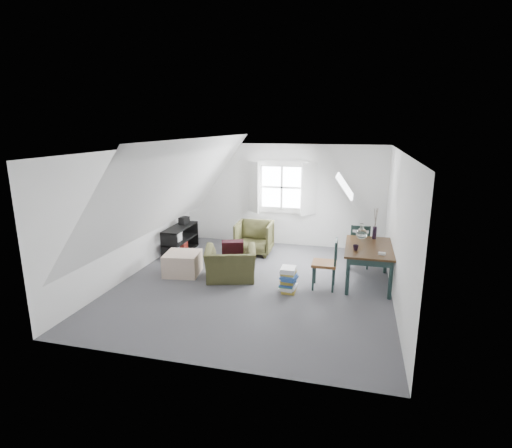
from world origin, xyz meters
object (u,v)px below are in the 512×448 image
(dining_table, at_px, (369,251))
(magazine_stack, at_px, (288,280))
(media_shelf, at_px, (180,241))
(armchair_far, at_px, (254,253))
(armchair_near, at_px, (231,279))
(dining_chair_far, at_px, (360,244))
(dining_chair_near, at_px, (326,263))
(ottoman, at_px, (183,263))

(dining_table, distance_m, magazine_stack, 1.64)
(media_shelf, bearing_deg, armchair_far, 11.43)
(armchair_near, xyz_separation_m, dining_chair_far, (2.43, 1.36, 0.49))
(armchair_far, xyz_separation_m, dining_chair_near, (1.80, -1.67, 0.49))
(armchair_near, distance_m, dining_chair_near, 1.90)
(armchair_near, xyz_separation_m, magazine_stack, (1.20, -0.32, 0.23))
(ottoman, xyz_separation_m, dining_chair_near, (2.86, -0.01, 0.27))
(dining_chair_far, relative_size, media_shelf, 0.77)
(magazine_stack, bearing_deg, ottoman, 171.16)
(dining_table, relative_size, dining_chair_near, 1.56)
(dining_chair_far, bearing_deg, dining_chair_near, 62.03)
(armchair_near, bearing_deg, media_shelf, -54.47)
(ottoman, height_order, dining_table, dining_table)
(dining_table, bearing_deg, armchair_near, -165.36)
(armchair_far, height_order, media_shelf, media_shelf)
(dining_table, height_order, dining_chair_far, dining_chair_far)
(armchair_far, distance_m, media_shelf, 1.79)
(dining_table, bearing_deg, armchair_far, 158.95)
(media_shelf, bearing_deg, dining_chair_far, -0.07)
(armchair_near, bearing_deg, armchair_far, -107.86)
(dining_chair_near, bearing_deg, dining_chair_far, 151.28)
(ottoman, distance_m, dining_chair_near, 2.88)
(armchair_far, xyz_separation_m, magazine_stack, (1.16, -2.00, 0.23))
(armchair_near, distance_m, armchair_far, 1.69)
(dining_chair_far, relative_size, dining_chair_near, 1.00)
(armchair_near, bearing_deg, dining_chair_near, 164.00)
(dining_chair_near, height_order, media_shelf, dining_chair_near)
(armchair_far, relative_size, media_shelf, 0.69)
(armchair_near, bearing_deg, magazine_stack, 148.60)
(dining_chair_far, distance_m, media_shelf, 4.11)
(media_shelf, xyz_separation_m, magazine_stack, (2.88, -1.64, -0.05))
(armchair_far, bearing_deg, ottoman, -125.14)
(armchair_far, relative_size, dining_chair_far, 0.89)
(dining_chair_near, bearing_deg, armchair_near, -94.67)
(ottoman, bearing_deg, armchair_near, -1.44)
(dining_chair_near, relative_size, media_shelf, 0.77)
(magazine_stack, bearing_deg, dining_chair_near, 27.53)
(ottoman, height_order, dining_chair_far, dining_chair_far)
(armchair_far, distance_m, dining_chair_far, 2.45)
(armchair_far, height_order, dining_table, dining_table)
(armchair_near, bearing_deg, dining_chair_far, -167.19)
(dining_chair_near, relative_size, magazine_stack, 2.08)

